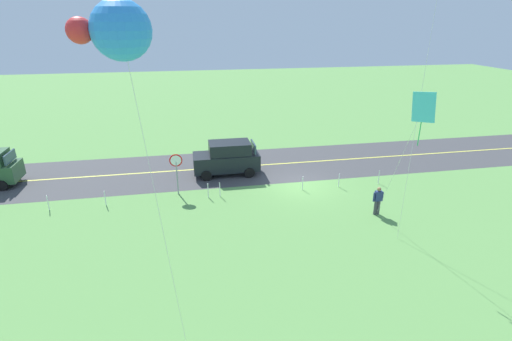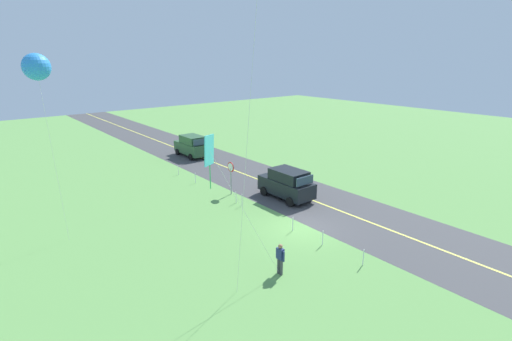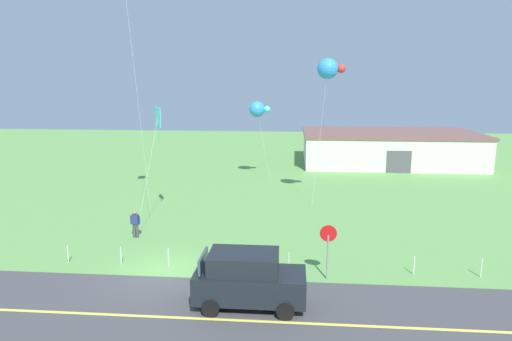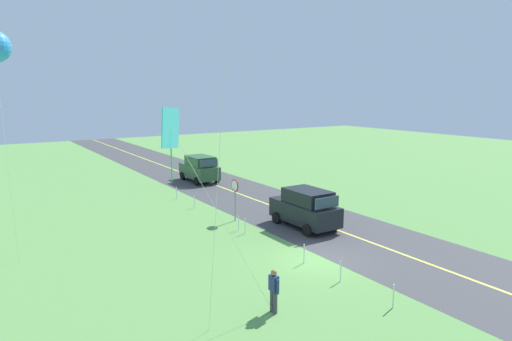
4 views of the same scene
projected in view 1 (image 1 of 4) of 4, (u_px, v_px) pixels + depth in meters
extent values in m
cube|color=#60994C|center=(300.00, 186.00, 24.43)|extent=(120.00, 120.00, 0.10)
cube|color=#424244|center=(284.00, 164.00, 28.07)|extent=(120.00, 7.00, 0.00)
cube|color=#E5E04C|center=(284.00, 163.00, 28.06)|extent=(120.00, 0.16, 0.00)
cube|color=black|center=(226.00, 161.00, 25.91)|extent=(4.40, 1.90, 1.10)
cube|color=black|center=(230.00, 148.00, 25.60)|extent=(2.73, 1.75, 0.80)
cube|color=#334756|center=(213.00, 149.00, 25.41)|extent=(0.10, 1.62, 0.64)
cube|color=#334756|center=(253.00, 147.00, 25.88)|extent=(0.10, 1.62, 0.60)
cylinder|color=black|center=(206.00, 176.00, 25.00)|extent=(0.68, 0.22, 0.68)
cylinder|color=black|center=(205.00, 166.00, 26.73)|extent=(0.68, 0.22, 0.68)
cylinder|color=black|center=(249.00, 173.00, 25.49)|extent=(0.68, 0.22, 0.68)
cylinder|color=black|center=(245.00, 163.00, 27.23)|extent=(0.68, 0.22, 0.68)
cube|color=#334756|center=(10.00, 157.00, 23.93)|extent=(0.10, 1.61, 0.60)
cylinder|color=black|center=(2.00, 185.00, 23.54)|extent=(0.68, 0.22, 0.68)
cylinder|color=black|center=(14.00, 174.00, 25.28)|extent=(0.68, 0.22, 0.68)
cylinder|color=gray|center=(177.00, 178.00, 22.80)|extent=(0.08, 0.08, 2.10)
cylinder|color=red|center=(176.00, 160.00, 22.39)|extent=(0.76, 0.04, 0.76)
cylinder|color=white|center=(176.00, 161.00, 22.36)|extent=(0.62, 0.01, 0.62)
cylinder|color=#3F3F47|center=(378.00, 207.00, 20.67)|extent=(0.16, 0.16, 0.82)
cylinder|color=#3F3F47|center=(375.00, 208.00, 20.64)|extent=(0.16, 0.16, 0.82)
cube|color=navy|center=(378.00, 196.00, 20.40)|extent=(0.36, 0.22, 0.56)
cylinder|color=navy|center=(382.00, 196.00, 20.46)|extent=(0.10, 0.10, 0.52)
cylinder|color=navy|center=(374.00, 197.00, 20.37)|extent=(0.10, 0.10, 0.52)
sphere|color=#9E704C|center=(379.00, 189.00, 20.25)|extent=(0.22, 0.22, 0.22)
cylinder|color=silver|center=(396.00, 169.00, 17.97)|extent=(0.55, 3.44, 6.64)
cube|color=#4CD8D8|center=(424.00, 107.00, 15.13)|extent=(0.63, 0.84, 1.28)
cylinder|color=green|center=(420.00, 129.00, 15.46)|extent=(0.04, 0.04, 1.40)
cylinder|color=silver|center=(427.00, 57.00, 15.92)|extent=(0.80, 0.99, 16.79)
cylinder|color=silver|center=(159.00, 214.00, 10.67)|extent=(0.84, 0.10, 9.65)
sphere|color=#2D8CE5|center=(121.00, 30.00, 8.77)|extent=(1.40, 1.40, 1.40)
sphere|color=red|center=(80.00, 30.00, 8.62)|extent=(0.60, 0.60, 0.60)
cylinder|color=silver|center=(379.00, 177.00, 24.47)|extent=(0.05, 0.05, 0.90)
cylinder|color=silver|center=(339.00, 180.00, 24.01)|extent=(0.05, 0.05, 0.90)
cylinder|color=silver|center=(303.00, 183.00, 23.60)|extent=(0.05, 0.05, 0.90)
cylinder|color=silver|center=(220.00, 190.00, 22.72)|extent=(0.05, 0.05, 0.90)
cylinder|color=silver|center=(208.00, 190.00, 22.60)|extent=(0.05, 0.05, 0.90)
cylinder|color=silver|center=(105.00, 198.00, 21.60)|extent=(0.05, 0.05, 0.90)
cylinder|color=silver|center=(48.00, 203.00, 21.08)|extent=(0.05, 0.05, 0.90)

